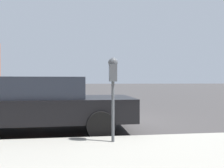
{
  "coord_description": "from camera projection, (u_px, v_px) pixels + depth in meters",
  "views": [
    {
      "loc": [
        -6.87,
        0.45,
        1.32
      ],
      "look_at": [
        -2.06,
        -0.16,
        1.26
      ],
      "focal_mm": 35.0,
      "sensor_mm": 36.0,
      "label": 1
    }
  ],
  "objects": [
    {
      "name": "parking_meter",
      "position": [
        113.0,
        77.0,
        4.28
      ],
      "size": [
        0.21,
        0.19,
        1.65
      ],
      "color": "#4C5156",
      "rests_on": "sidewalk"
    },
    {
      "name": "car_black",
      "position": [
        38.0,
        103.0,
        5.63
      ],
      "size": [
        2.15,
        4.84,
        1.42
      ],
      "rotation": [
        0.0,
        0.0,
        3.16
      ],
      "color": "black",
      "rests_on": "ground_plane"
    },
    {
      "name": "ground_plane",
      "position": [
        99.0,
        123.0,
        6.89
      ],
      "size": [
        220.0,
        220.0,
        0.0
      ],
      "primitive_type": "plane",
      "color": "#3D3A3A"
    }
  ]
}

